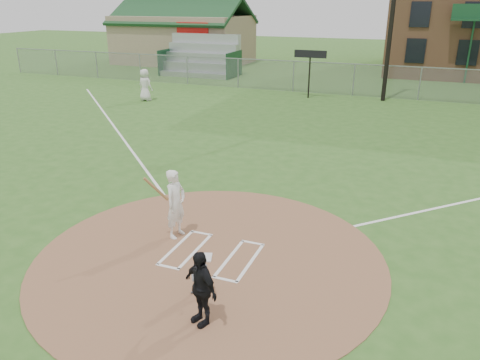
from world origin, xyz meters
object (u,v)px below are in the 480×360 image
(catcher, at_px, (200,276))
(ondeck_player, at_px, (145,85))
(home_plate, at_px, (203,257))
(batter_at_plate, at_px, (176,204))
(umpire, at_px, (201,288))

(catcher, distance_m, ondeck_player, 21.00)
(home_plate, height_order, ondeck_player, ondeck_player)
(home_plate, distance_m, batter_at_plate, 1.64)
(home_plate, xyz_separation_m, umpire, (1.01, -2.17, 0.75))
(umpire, distance_m, batter_at_plate, 3.64)
(catcher, xyz_separation_m, batter_at_plate, (-1.75, 2.18, 0.44))
(home_plate, bearing_deg, ondeck_player, 126.04)
(umpire, xyz_separation_m, batter_at_plate, (-2.13, 2.94, 0.15))
(ondeck_player, height_order, batter_at_plate, ondeck_player)
(home_plate, height_order, umpire, umpire)
(catcher, xyz_separation_m, ondeck_player, (-12.09, 17.17, 0.45))
(umpire, bearing_deg, batter_at_plate, 154.14)
(home_plate, bearing_deg, catcher, -66.21)
(umpire, bearing_deg, home_plate, 143.11)
(catcher, bearing_deg, batter_at_plate, 132.14)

